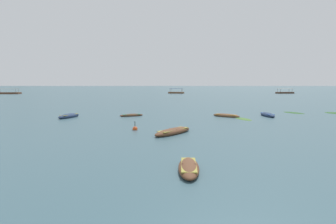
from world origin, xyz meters
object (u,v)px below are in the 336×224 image
at_px(rowboat_2, 69,116).
at_px(ferry_0, 8,93).
at_px(rowboat_5, 189,168).
at_px(ferry_1, 176,93).
at_px(rowboat_0, 173,132).
at_px(mooring_buoy, 135,129).
at_px(ferry_2, 285,93).
at_px(rowboat_1, 267,115).
at_px(rowboat_4, 131,115).
at_px(rowboat_3, 226,116).

height_order(rowboat_2, ferry_0, ferry_0).
height_order(rowboat_5, ferry_1, ferry_1).
height_order(rowboat_0, rowboat_2, rowboat_2).
bearing_deg(rowboat_2, mooring_buoy, -42.58).
bearing_deg(rowboat_2, ferry_2, 54.84).
relative_size(rowboat_1, rowboat_5, 1.18).
xyz_separation_m(ferry_2, mooring_buoy, (-55.96, -101.80, -0.35)).
xyz_separation_m(rowboat_4, rowboat_5, (6.23, -21.63, 0.02)).
distance_m(ferry_0, ferry_2, 127.48).
xyz_separation_m(ferry_0, ferry_2, (127.17, 8.84, 0.00)).
xyz_separation_m(ferry_1, mooring_buoy, (-4.65, -101.65, -0.35)).
height_order(rowboat_3, mooring_buoy, mooring_buoy).
xyz_separation_m(rowboat_2, rowboat_3, (19.76, 1.23, -0.04)).
bearing_deg(rowboat_4, mooring_buoy, -79.08).
distance_m(rowboat_4, ferry_2, 108.21).
relative_size(rowboat_4, mooring_buoy, 3.35).
bearing_deg(ferry_2, rowboat_2, -125.16).
distance_m(rowboat_3, ferry_0, 116.22).
bearing_deg(rowboat_4, ferry_2, 57.61).
distance_m(rowboat_1, rowboat_2, 25.34).
relative_size(rowboat_5, ferry_1, 0.42).
relative_size(ferry_0, mooring_buoy, 11.51).
bearing_deg(rowboat_3, rowboat_0, -119.86).
bearing_deg(ferry_2, ferry_1, -179.83).
relative_size(rowboat_2, ferry_1, 0.49).
xyz_separation_m(rowboat_4, ferry_1, (6.66, 91.22, 0.32)).
relative_size(rowboat_1, ferry_1, 0.49).
distance_m(rowboat_2, ferry_1, 93.94).
height_order(rowboat_4, ferry_0, ferry_0).
relative_size(rowboat_0, rowboat_3, 1.24).
distance_m(rowboat_1, ferry_0, 119.60).
xyz_separation_m(rowboat_1, ferry_2, (40.26, 91.01, 0.26)).
relative_size(ferry_2, mooring_buoy, 9.21).
relative_size(rowboat_4, rowboat_5, 0.97).
bearing_deg(rowboat_4, rowboat_2, -167.74).
distance_m(rowboat_0, rowboat_4, 13.33).
height_order(rowboat_1, ferry_2, ferry_2).
distance_m(rowboat_3, ferry_2, 102.56).
distance_m(rowboat_1, mooring_buoy, 19.05).
bearing_deg(mooring_buoy, rowboat_0, -26.62).
relative_size(rowboat_0, ferry_2, 0.50).
bearing_deg(rowboat_0, ferry_2, 63.11).
xyz_separation_m(rowboat_3, rowboat_5, (-5.97, -21.21, -0.01)).
bearing_deg(mooring_buoy, ferry_0, 127.45).
bearing_deg(rowboat_3, ferry_2, 63.50).
xyz_separation_m(rowboat_0, ferry_0, (-74.66, 94.69, 0.26)).
bearing_deg(ferry_1, mooring_buoy, -92.62).
relative_size(rowboat_2, ferry_0, 0.35).
bearing_deg(ferry_0, rowboat_2, -53.78).
bearing_deg(ferry_0, rowboat_1, -43.39).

